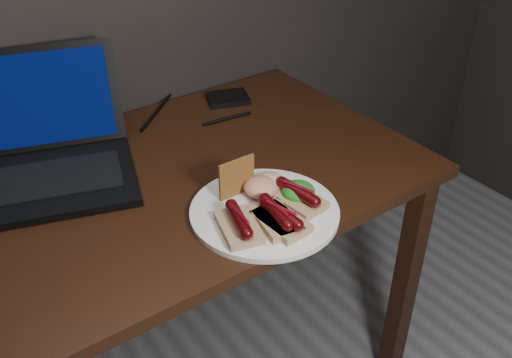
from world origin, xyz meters
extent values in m
cube|color=black|center=(0.00, 1.38, 0.73)|extent=(1.40, 0.70, 0.03)
cube|color=black|center=(0.65, 1.08, 0.36)|extent=(0.05, 0.05, 0.72)
cube|color=black|center=(0.65, 1.68, 0.36)|extent=(0.05, 0.05, 0.72)
cube|color=black|center=(-0.12, 1.51, 0.76)|extent=(0.48, 0.39, 0.02)
cube|color=black|center=(-0.12, 1.51, 0.77)|extent=(0.38, 0.25, 0.00)
cube|color=black|center=(-0.07, 1.68, 0.88)|extent=(0.42, 0.21, 0.23)
cube|color=#060A3D|center=(-0.07, 1.68, 0.88)|extent=(0.38, 0.19, 0.20)
cube|color=black|center=(0.45, 1.63, 0.76)|extent=(0.14, 0.12, 0.02)
cylinder|color=black|center=(-0.12, 1.42, 0.75)|extent=(0.11, 0.15, 0.01)
cylinder|color=black|center=(0.25, 1.68, 0.75)|extent=(0.17, 0.15, 0.01)
cylinder|color=black|center=(0.38, 1.54, 0.75)|extent=(0.14, 0.02, 0.01)
cylinder|color=white|center=(0.22, 1.15, 0.76)|extent=(0.32, 0.32, 0.01)
cube|color=tan|center=(0.14, 1.12, 0.77)|extent=(0.10, 0.13, 0.02)
cylinder|color=#4F0508|center=(0.14, 1.12, 0.79)|extent=(0.05, 0.10, 0.02)
sphere|color=#4F0508|center=(0.13, 1.07, 0.79)|extent=(0.03, 0.02, 0.02)
sphere|color=#4F0508|center=(0.15, 1.16, 0.79)|extent=(0.03, 0.02, 0.02)
cylinder|color=#5B040F|center=(0.14, 1.12, 0.80)|extent=(0.01, 0.07, 0.01)
cube|color=tan|center=(0.21, 1.10, 0.77)|extent=(0.09, 0.12, 0.02)
cylinder|color=#4F0508|center=(0.21, 1.10, 0.79)|extent=(0.04, 0.10, 0.02)
sphere|color=#4F0508|center=(0.20, 1.05, 0.79)|extent=(0.03, 0.02, 0.02)
sphere|color=#4F0508|center=(0.22, 1.14, 0.79)|extent=(0.03, 0.02, 0.02)
cylinder|color=#5B040F|center=(0.21, 1.10, 0.80)|extent=(0.01, 0.07, 0.01)
cube|color=tan|center=(0.29, 1.12, 0.77)|extent=(0.08, 0.12, 0.02)
cylinder|color=#4F0508|center=(0.29, 1.12, 0.79)|extent=(0.04, 0.10, 0.02)
sphere|color=#4F0508|center=(0.29, 1.08, 0.79)|extent=(0.03, 0.02, 0.02)
sphere|color=#4F0508|center=(0.28, 1.17, 0.79)|extent=(0.03, 0.02, 0.02)
cylinder|color=#5B040F|center=(0.29, 1.12, 0.80)|extent=(0.03, 0.07, 0.01)
cube|color=tan|center=(0.22, 1.09, 0.77)|extent=(0.08, 0.12, 0.02)
cylinder|color=#4F0508|center=(0.22, 1.09, 0.79)|extent=(0.03, 0.10, 0.02)
sphere|color=#4F0508|center=(0.22, 1.04, 0.79)|extent=(0.03, 0.02, 0.02)
sphere|color=#4F0508|center=(0.21, 1.13, 0.79)|extent=(0.03, 0.02, 0.02)
cylinder|color=#5B040F|center=(0.22, 1.09, 0.80)|extent=(0.03, 0.07, 0.01)
cube|color=#AB692E|center=(0.20, 1.22, 0.80)|extent=(0.09, 0.01, 0.08)
ellipsoid|color=#1E5A12|center=(0.30, 1.13, 0.78)|extent=(0.07, 0.07, 0.04)
ellipsoid|color=#AA1118|center=(0.24, 1.19, 0.78)|extent=(0.07, 0.07, 0.04)
ellipsoid|color=beige|center=(0.27, 1.20, 0.78)|extent=(0.06, 0.06, 0.04)
camera|label=1|loc=(-0.34, 0.40, 1.46)|focal=40.00mm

